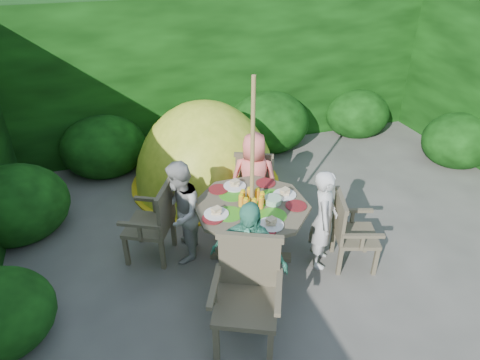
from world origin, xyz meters
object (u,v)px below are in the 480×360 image
object	(u,v)px
child_right	(324,219)
child_left	(180,213)
garden_chair_front	(247,292)
garden_chair_right	(350,231)
child_back	(254,179)
patio_table	(252,214)
dome_tent	(206,183)
child_front	(248,261)
garden_chair_left	(155,221)
parasol_pole	(252,178)
garden_chair_back	(254,178)

from	to	relation	value
child_right	child_left	size ratio (longest dim) A/B	0.97
garden_chair_front	child_right	size ratio (longest dim) A/B	0.85
garden_chair_right	child_right	size ratio (longest dim) A/B	0.72
child_back	garden_chair_front	bearing A→B (deg)	92.78
patio_table	dome_tent	bearing A→B (deg)	92.17
child_left	dome_tent	size ratio (longest dim) A/B	0.48
garden_chair_right	child_front	size ratio (longest dim) A/B	0.65
patio_table	dome_tent	distance (m)	1.95
garden_chair_left	garden_chair_front	bearing A→B (deg)	51.07
patio_table	garden_chair_front	xyz separation A→B (m)	(-0.41, -1.01, -0.09)
parasol_pole	garden_chair_right	size ratio (longest dim) A/B	2.56
garden_chair_back	garden_chair_front	bearing A→B (deg)	92.79
garden_chair_right	child_left	bearing A→B (deg)	86.63
garden_chair_front	child_right	world-z (taller)	child_right
dome_tent	child_front	bearing A→B (deg)	-83.92
garden_chair_back	dome_tent	world-z (taller)	dome_tent
garden_chair_back	child_front	world-z (taller)	child_front
patio_table	child_front	bearing A→B (deg)	-112.30
garden_chair_left	child_front	distance (m)	1.36
parasol_pole	garden_chair_right	world-z (taller)	parasol_pole
garden_chair_right	garden_chair_front	world-z (taller)	garden_chair_front
patio_table	parasol_pole	distance (m)	0.46
parasol_pole	child_front	size ratio (longest dim) A/B	1.67
garden_chair_back	dome_tent	size ratio (longest dim) A/B	0.34
garden_chair_back	child_back	distance (m)	0.34
patio_table	parasol_pole	bearing A→B (deg)	170.82
garden_chair_right	child_back	bearing A→B (deg)	50.68
child_right	patio_table	bearing A→B (deg)	97.96
garden_chair_left	dome_tent	distance (m)	1.80
garden_chair_back	child_left	bearing A→B (deg)	56.74
parasol_pole	garden_chair_right	xyz separation A→B (m)	(1.02, -0.42, -0.64)
patio_table	garden_chair_right	distance (m)	1.11
garden_chair_left	garden_chair_front	size ratio (longest dim) A/B	0.90
parasol_pole	child_front	xyz separation A→B (m)	(-0.30, -0.74, -0.44)
garden_chair_left	dome_tent	size ratio (longest dim) A/B	0.36
garden_chair_back	dome_tent	bearing A→B (deg)	-35.37
patio_table	child_left	size ratio (longest dim) A/B	1.37
child_left	child_back	distance (m)	1.13
garden_chair_left	child_right	distance (m)	1.90
garden_chair_left	child_back	world-z (taller)	child_back
patio_table	dome_tent	size ratio (longest dim) A/B	0.66
child_right	child_left	xyz separation A→B (m)	(-1.48, 0.60, 0.02)
child_back	garden_chair_back	bearing A→B (deg)	-86.74
parasol_pole	child_back	xyz separation A→B (m)	(0.30, 0.74, -0.48)
garden_chair_left	dome_tent	world-z (taller)	dome_tent
garden_chair_right	dome_tent	bearing A→B (deg)	44.41
child_left	child_front	distance (m)	1.13
patio_table	parasol_pole	xyz separation A→B (m)	(-0.00, 0.00, 0.46)
parasol_pole	child_right	xyz separation A→B (m)	(0.74, -0.30, -0.50)
parasol_pole	garden_chair_left	xyz separation A→B (m)	(-1.02, 0.40, -0.61)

